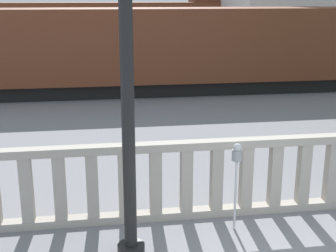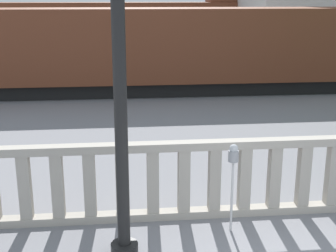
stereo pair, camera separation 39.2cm
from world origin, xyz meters
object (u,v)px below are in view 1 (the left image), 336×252
at_px(train_near, 171,49).
at_px(train_far, 102,24).
at_px(lamppost, 126,46).
at_px(parking_meter, 237,161).

relative_size(train_near, train_far, 1.41).
xyz_separation_m(lamppost, train_far, (0.07, 28.91, -1.41)).
distance_m(train_near, train_far, 16.78).
xyz_separation_m(train_near, train_far, (-2.49, 16.59, 0.00)).
xyz_separation_m(parking_meter, train_far, (-1.72, 28.31, 0.53)).
bearing_deg(lamppost, parking_meter, 18.47).
height_order(train_near, train_far, train_near).
xyz_separation_m(lamppost, train_near, (2.56, 12.32, -1.42)).
height_order(lamppost, train_near, lamppost).
distance_m(lamppost, train_near, 12.66).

